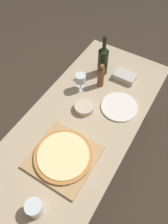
% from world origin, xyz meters
% --- Properties ---
extents(ground_plane, '(12.00, 12.00, 0.00)m').
position_xyz_m(ground_plane, '(0.00, 0.00, 0.00)').
color(ground_plane, '#382D23').
extents(dining_table, '(0.72, 1.68, 0.73)m').
position_xyz_m(dining_table, '(0.00, 0.00, 0.64)').
color(dining_table, tan).
rests_on(dining_table, ground_plane).
extents(cutting_board, '(0.37, 0.37, 0.02)m').
position_xyz_m(cutting_board, '(0.05, -0.26, 0.74)').
color(cutting_board, tan).
rests_on(cutting_board, dining_table).
extents(pizza, '(0.35, 0.35, 0.02)m').
position_xyz_m(pizza, '(0.05, -0.26, 0.76)').
color(pizza, '#BC7A3D').
rests_on(pizza, cutting_board).
extents(wine_bottle, '(0.08, 0.08, 0.33)m').
position_xyz_m(wine_bottle, '(-0.10, 0.50, 0.86)').
color(wine_bottle, black).
rests_on(wine_bottle, dining_table).
extents(pepper_mill, '(0.05, 0.05, 0.21)m').
position_xyz_m(pepper_mill, '(-0.05, 0.37, 0.83)').
color(pepper_mill, brown).
rests_on(pepper_mill, dining_table).
extents(wine_glass, '(0.08, 0.08, 0.14)m').
position_xyz_m(wine_glass, '(-0.16, 0.27, 0.83)').
color(wine_glass, silver).
rests_on(wine_glass, dining_table).
extents(small_bowl, '(0.14, 0.14, 0.04)m').
position_xyz_m(small_bowl, '(-0.03, 0.11, 0.75)').
color(small_bowl, beige).
rests_on(small_bowl, dining_table).
extents(drinking_tumbler, '(0.09, 0.09, 0.10)m').
position_xyz_m(drinking_tumbler, '(0.09, -0.58, 0.78)').
color(drinking_tumbler, silver).
rests_on(drinking_tumbler, dining_table).
extents(dinner_plate, '(0.26, 0.26, 0.01)m').
position_xyz_m(dinner_plate, '(0.17, 0.26, 0.74)').
color(dinner_plate, silver).
rests_on(dinner_plate, dining_table).
extents(food_container, '(0.16, 0.11, 0.05)m').
position_xyz_m(food_container, '(0.08, 0.53, 0.76)').
color(food_container, '#BCB7AD').
rests_on(food_container, dining_table).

